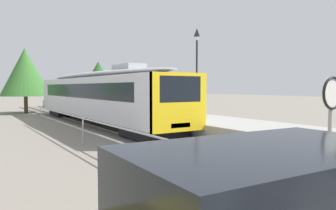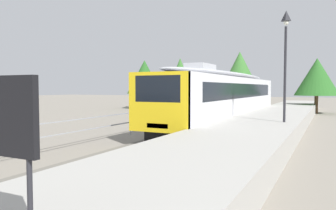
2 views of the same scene
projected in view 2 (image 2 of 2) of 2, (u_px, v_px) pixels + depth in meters
ground_plane at (144, 133)px, 18.65m from camera, size 160.00×160.00×0.00m
track_rails at (193, 136)px, 17.31m from camera, size 3.20×60.00×0.14m
commuter_train at (226, 94)px, 22.56m from camera, size 2.82×20.21×3.74m
station_platform at (255, 131)px, 15.85m from camera, size 3.90×60.00×0.90m
platform_lamp_mid_platform at (286, 45)px, 15.68m from camera, size 0.34×0.34×5.35m
tree_behind_carpark at (145, 77)px, 40.39m from camera, size 4.32×4.32×5.98m
tree_behind_station_far at (317, 77)px, 32.38m from camera, size 4.26×4.26×5.50m
tree_distant_left at (180, 76)px, 46.51m from camera, size 4.04×4.04×6.78m
tree_distant_centre at (240, 74)px, 35.62m from camera, size 4.76×4.76×6.50m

